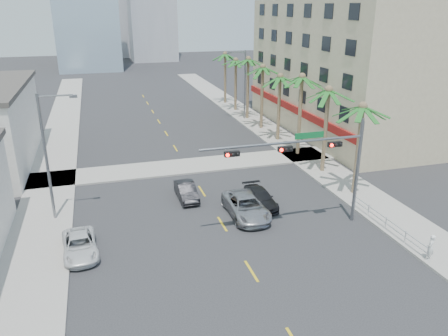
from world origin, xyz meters
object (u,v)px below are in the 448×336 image
at_px(car_lane_right, 260,198).
at_px(pedestrian, 430,248).
at_px(car_parked_far, 80,246).
at_px(traffic_signal_mast, 316,157).
at_px(car_lane_center, 246,206).
at_px(car_lane_left, 186,191).

bearing_deg(car_lane_right, pedestrian, -56.73).
bearing_deg(car_parked_far, car_lane_right, 10.37).
xyz_separation_m(car_lane_right, pedestrian, (6.79, -10.13, 0.35)).
distance_m(traffic_signal_mast, car_lane_right, 6.45).
bearing_deg(car_lane_right, car_lane_center, -140.49).
bearing_deg(car_lane_left, pedestrian, -47.98).
bearing_deg(car_lane_center, car_lane_right, 40.34).
xyz_separation_m(car_lane_left, car_lane_right, (5.10, -2.83, -0.02)).
distance_m(car_parked_far, car_lane_right, 13.44).
bearing_deg(car_lane_center, car_parked_far, -169.41).
bearing_deg(car_lane_right, car_parked_far, -165.81).
xyz_separation_m(car_parked_far, car_lane_right, (13.00, 3.43, 0.02)).
distance_m(traffic_signal_mast, car_lane_left, 11.01).
bearing_deg(car_parked_far, traffic_signal_mast, -7.09).
xyz_separation_m(traffic_signal_mast, car_lane_center, (-3.78, 2.79, -4.32)).
bearing_deg(pedestrian, traffic_signal_mast, -94.17).
bearing_deg(car_lane_left, car_lane_center, -50.59).
distance_m(car_lane_left, car_lane_center, 5.45).
height_order(car_parked_far, car_lane_center, car_lane_center).
bearing_deg(car_lane_left, traffic_signal_mast, -44.27).
bearing_deg(car_parked_far, car_lane_center, 5.94).
bearing_deg(traffic_signal_mast, pedestrian, -52.42).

